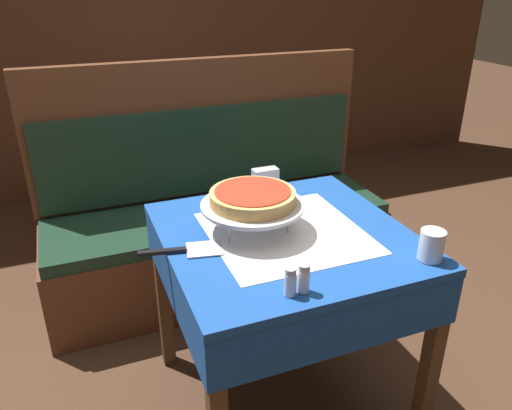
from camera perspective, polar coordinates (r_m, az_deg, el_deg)
ground_plane at (r=2.12m, az=2.88°, el=-21.10°), size 14.00×14.00×0.00m
dining_table_front at (r=1.72m, az=3.32°, el=-6.47°), size 0.80×0.80×0.74m
dining_table_rear at (r=3.27m, az=-10.48°, el=8.69°), size 0.81×0.81×0.74m
booth_bench at (r=2.61m, az=-4.59°, el=-2.61°), size 1.71×0.54×1.15m
back_wall_panel at (r=3.78m, az=-12.57°, el=19.48°), size 6.00×0.04×2.40m
pizza_pan_stand at (r=1.64m, az=-0.38°, el=-0.14°), size 0.34×0.34×0.10m
deep_dish_pizza at (r=1.63m, az=-0.39°, el=0.92°), size 0.28×0.28×0.05m
pizza_server at (r=1.57m, az=-8.03°, el=-5.12°), size 0.27×0.12×0.01m
water_glass_near at (r=1.58m, az=19.43°, el=-4.35°), size 0.07×0.07×0.09m
salt_shaker at (r=1.34m, az=3.93°, el=-8.73°), size 0.03×0.03×0.08m
pepper_shaker at (r=1.36m, az=5.48°, el=-8.33°), size 0.03×0.03×0.08m
napkin_holder at (r=1.97m, az=1.06°, el=2.93°), size 0.10×0.05×0.09m
condiment_caddy at (r=3.18m, az=-9.34°, el=11.01°), size 0.13×0.13×0.16m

